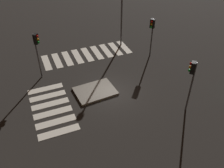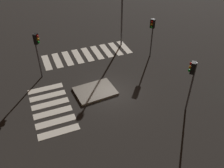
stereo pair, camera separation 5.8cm
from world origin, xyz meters
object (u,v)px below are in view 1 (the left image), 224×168
object	(u,v)px
traffic_light_east	(37,45)
traffic_light_south	(152,29)
traffic_island	(95,91)
traffic_light_west	(192,75)
street_lamp	(122,2)

from	to	relation	value
traffic_light_east	traffic_light_south	world-z (taller)	traffic_light_east
traffic_island	traffic_light_south	world-z (taller)	traffic_light_south
traffic_light_west	traffic_light_south	distance (m)	8.91
traffic_light_west	traffic_light_east	distance (m)	13.70
traffic_island	street_lamp	world-z (taller)	street_lamp
traffic_island	traffic_light_east	bearing A→B (deg)	-46.20
traffic_light_east	street_lamp	xyz separation A→B (m)	(-9.86, -3.25, 1.71)
traffic_light_south	traffic_light_east	bearing A→B (deg)	-37.11
traffic_island	street_lamp	distance (m)	10.76
traffic_light_south	street_lamp	world-z (taller)	street_lamp
traffic_island	traffic_light_south	xyz separation A→B (m)	(-7.73, -3.79, 3.21)
traffic_island	traffic_light_east	xyz separation A→B (m)	(4.00, -4.17, 3.44)
traffic_light_south	traffic_light_west	bearing A→B (deg)	44.79
traffic_light_east	traffic_light_south	xyz separation A→B (m)	(-11.73, 0.38, -0.22)
street_lamp	traffic_light_south	bearing A→B (deg)	117.29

